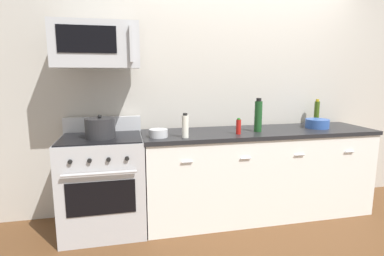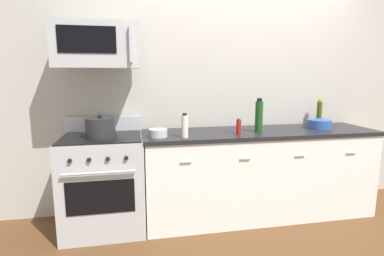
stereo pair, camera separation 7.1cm
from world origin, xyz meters
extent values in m
plane|color=brown|center=(0.00, 0.00, 0.00)|extent=(6.62, 6.62, 0.00)
cube|color=#B7B2A8|center=(0.00, 0.41, 1.35)|extent=(5.52, 0.10, 2.70)
cube|color=white|center=(0.00, 0.00, 0.44)|extent=(2.40, 0.62, 0.88)
cube|color=black|center=(0.00, 0.00, 0.90)|extent=(2.43, 0.65, 0.04)
cube|color=black|center=(0.00, -0.28, 0.05)|extent=(2.40, 0.02, 0.10)
cylinder|color=silver|center=(-0.84, -0.32, 0.72)|extent=(0.10, 0.02, 0.02)
cylinder|color=silver|center=(-0.28, -0.32, 0.72)|extent=(0.10, 0.02, 0.02)
cylinder|color=silver|center=(0.28, -0.32, 0.72)|extent=(0.10, 0.02, 0.02)
cylinder|color=silver|center=(0.84, -0.32, 0.72)|extent=(0.10, 0.02, 0.02)
cube|color=#B7BABF|center=(-1.59, 0.00, 0.46)|extent=(0.76, 0.64, 0.91)
cube|color=black|center=(-1.59, -0.32, 0.45)|extent=(0.58, 0.01, 0.30)
cylinder|color=#B7BABF|center=(-1.59, -0.35, 0.68)|extent=(0.61, 0.02, 0.02)
cube|color=#B7BABF|center=(-1.59, 0.29, 0.99)|extent=(0.76, 0.06, 0.16)
cube|color=black|center=(-1.59, 0.00, 0.92)|extent=(0.73, 0.61, 0.01)
cylinder|color=black|center=(-1.82, -0.33, 0.79)|extent=(0.04, 0.02, 0.04)
cylinder|color=black|center=(-1.67, -0.33, 0.79)|extent=(0.04, 0.02, 0.04)
cylinder|color=black|center=(-1.51, -0.33, 0.79)|extent=(0.04, 0.02, 0.04)
cylinder|color=black|center=(-1.36, -0.33, 0.79)|extent=(0.04, 0.02, 0.04)
cube|color=#B7BABF|center=(-1.59, 0.05, 1.75)|extent=(0.74, 0.40, 0.40)
cube|color=black|center=(-1.65, -0.15, 1.78)|extent=(0.48, 0.01, 0.22)
cube|color=#B7BABF|center=(-1.29, -0.17, 1.75)|extent=(0.02, 0.04, 0.30)
cylinder|color=#19471E|center=(-0.05, -0.06, 1.07)|extent=(0.08, 0.08, 0.31)
cylinder|color=black|center=(-0.05, -0.06, 1.24)|extent=(0.05, 0.05, 0.03)
cylinder|color=#385114|center=(0.82, 0.23, 1.05)|extent=(0.06, 0.06, 0.27)
cylinder|color=#B29919|center=(0.82, 0.23, 1.20)|extent=(0.04, 0.04, 0.03)
cylinder|color=#B21914|center=(-0.29, -0.15, 0.99)|extent=(0.05, 0.05, 0.14)
cylinder|color=#19721E|center=(-0.29, -0.15, 1.07)|extent=(0.03, 0.03, 0.01)
cylinder|color=silver|center=(-0.83, -0.20, 1.02)|extent=(0.06, 0.06, 0.21)
cylinder|color=black|center=(-0.83, -0.20, 1.14)|extent=(0.04, 0.04, 0.02)
cylinder|color=#2D519E|center=(0.67, 0.00, 0.97)|extent=(0.25, 0.25, 0.10)
torus|color=#2D519E|center=(0.67, 0.00, 1.01)|extent=(0.25, 0.25, 0.01)
cylinder|color=#2D519E|center=(0.67, 0.00, 0.93)|extent=(0.14, 0.14, 0.01)
cylinder|color=#B2B5BA|center=(-1.07, -0.12, 0.96)|extent=(0.17, 0.17, 0.07)
torus|color=#B2B5BA|center=(-1.07, -0.12, 0.99)|extent=(0.17, 0.17, 0.01)
cylinder|color=#B2B5BA|center=(-1.07, -0.12, 0.93)|extent=(0.10, 0.10, 0.01)
cylinder|color=#262628|center=(-1.59, -0.05, 1.01)|extent=(0.27, 0.27, 0.18)
sphere|color=black|center=(-1.59, -0.05, 1.12)|extent=(0.04, 0.04, 0.04)
camera|label=1|loc=(-1.36, -2.88, 1.49)|focal=28.38mm
camera|label=2|loc=(-1.29, -2.90, 1.49)|focal=28.38mm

